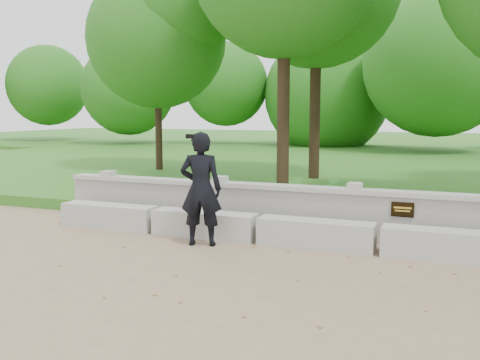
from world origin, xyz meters
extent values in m
plane|color=#95785B|center=(0.00, 0.00, 0.00)|extent=(80.00, 80.00, 0.00)
cube|color=#1E6D1A|center=(0.00, 14.00, 0.12)|extent=(40.00, 22.00, 0.25)
cube|color=#A6A49D|center=(-5.00, 1.90, 0.23)|extent=(1.90, 0.45, 0.45)
cube|color=#A6A49D|center=(-3.00, 1.90, 0.23)|extent=(1.90, 0.45, 0.45)
cube|color=#A6A49D|center=(-1.00, 1.90, 0.23)|extent=(1.90, 0.45, 0.45)
cube|color=#A6A49D|center=(1.00, 1.90, 0.23)|extent=(1.90, 0.45, 0.45)
cube|color=#9C9A94|center=(0.00, 2.60, 0.41)|extent=(12.50, 0.25, 0.82)
cube|color=#A6A49D|center=(0.00, 2.60, 0.86)|extent=(12.50, 0.35, 0.08)
cube|color=black|center=(0.30, 2.46, 0.62)|extent=(0.36, 0.02, 0.24)
imported|color=black|center=(-2.80, 1.36, 0.94)|extent=(0.78, 0.62, 1.88)
cube|color=black|center=(-2.80, 0.98, 1.82)|extent=(0.14, 0.06, 0.07)
cylinder|color=#382619|center=(-8.19, 9.24, 1.96)|extent=(0.23, 0.23, 3.41)
sphere|color=#1E6113|center=(-8.19, 9.24, 4.92)|extent=(4.57, 4.57, 4.57)
cylinder|color=#382619|center=(-2.98, 6.48, 2.55)|extent=(0.31, 0.31, 4.60)
cylinder|color=#382619|center=(-2.76, 8.87, 2.55)|extent=(0.31, 0.31, 4.61)
imported|color=#2E7427|center=(-1.65, 3.30, 0.59)|extent=(0.42, 0.42, 0.67)
imported|color=#2E7427|center=(-1.27, 4.41, 0.54)|extent=(0.41, 0.40, 0.58)
imported|color=#2E7427|center=(-0.88, 3.95, 0.54)|extent=(0.43, 0.43, 0.58)
camera|label=1|loc=(1.00, -6.45, 2.21)|focal=40.00mm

